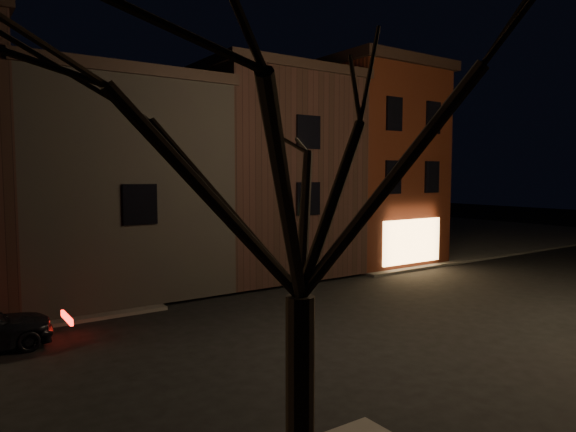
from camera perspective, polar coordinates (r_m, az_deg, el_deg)
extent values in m
plane|color=black|center=(17.29, 9.28, -11.35)|extent=(120.00, 120.00, 0.00)
cube|color=#2D2B28|center=(45.16, 9.91, -1.41)|extent=(30.00, 30.00, 0.12)
cube|color=#46190C|center=(29.03, 7.74, 5.32)|extent=(6.00, 8.00, 10.00)
cube|color=black|center=(29.57, 7.86, 15.55)|extent=(6.50, 8.50, 0.50)
cube|color=#FFC372|center=(26.39, 13.61, -2.74)|extent=(4.00, 0.12, 2.20)
cube|color=black|center=(25.97, -4.47, 4.34)|extent=(7.00, 10.00, 9.00)
cube|color=black|center=(26.37, -4.53, 14.60)|extent=(7.30, 10.30, 0.40)
cube|color=black|center=(23.18, -20.15, 2.80)|extent=(7.50, 10.00, 8.00)
cube|color=black|center=(23.45, -20.44, 13.12)|extent=(7.80, 10.30, 0.40)
cylinder|color=black|center=(6.81, 1.35, -21.89)|extent=(0.36, 0.36, 3.15)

